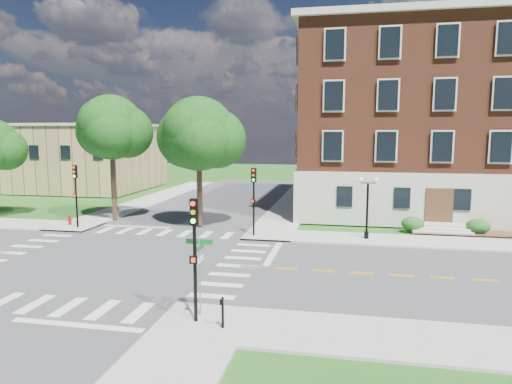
% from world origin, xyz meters
% --- Properties ---
extents(ground, '(160.00, 160.00, 0.00)m').
position_xyz_m(ground, '(0.00, 0.00, 0.00)').
color(ground, '#215618').
rests_on(ground, ground).
extents(road_ew, '(90.00, 12.00, 0.01)m').
position_xyz_m(road_ew, '(0.00, 0.00, 0.01)').
color(road_ew, '#3D3D3F').
rests_on(road_ew, ground).
extents(road_ns, '(12.00, 90.00, 0.01)m').
position_xyz_m(road_ns, '(0.00, 0.00, 0.01)').
color(road_ns, '#3D3D3F').
rests_on(road_ns, ground).
extents(sidewalk_ne, '(34.00, 34.00, 0.12)m').
position_xyz_m(sidewalk_ne, '(15.38, 15.38, 0.06)').
color(sidewalk_ne, '#9E9B93').
rests_on(sidewalk_ne, ground).
extents(sidewalk_nw, '(34.00, 34.00, 0.12)m').
position_xyz_m(sidewalk_nw, '(-15.38, 15.38, 0.06)').
color(sidewalk_nw, '#9E9B93').
rests_on(sidewalk_nw, ground).
extents(crosswalk_east, '(2.20, 10.20, 0.02)m').
position_xyz_m(crosswalk_east, '(7.20, 0.00, 0.00)').
color(crosswalk_east, silver).
rests_on(crosswalk_east, ground).
extents(stop_bar_east, '(0.40, 5.50, 0.00)m').
position_xyz_m(stop_bar_east, '(8.80, 3.00, 0.00)').
color(stop_bar_east, silver).
rests_on(stop_bar_east, ground).
extents(main_building, '(30.60, 22.40, 16.50)m').
position_xyz_m(main_building, '(24.00, 21.99, 8.34)').
color(main_building, '#A6A292').
rests_on(main_building, ground).
extents(secondary_building, '(20.40, 15.40, 8.30)m').
position_xyz_m(secondary_building, '(-22.00, 30.00, 4.28)').
color(secondary_building, '#8F794F').
rests_on(secondary_building, ground).
extents(tree_c, '(5.32, 5.32, 10.32)m').
position_xyz_m(tree_c, '(-5.92, 10.83, 7.74)').
color(tree_c, '#322119').
rests_on(tree_c, ground).
extents(tree_d, '(5.69, 5.69, 9.99)m').
position_xyz_m(tree_d, '(1.93, 9.71, 7.24)').
color(tree_d, '#322119').
rests_on(tree_d, ground).
extents(traffic_signal_se, '(0.37, 0.43, 4.80)m').
position_xyz_m(traffic_signal_se, '(7.47, -7.79, 3.19)').
color(traffic_signal_se, black).
rests_on(traffic_signal_se, ground).
extents(traffic_signal_ne, '(0.38, 0.45, 4.80)m').
position_xyz_m(traffic_signal_ne, '(6.74, 7.14, 3.19)').
color(traffic_signal_ne, black).
rests_on(traffic_signal_ne, ground).
extents(traffic_signal_nw, '(0.35, 0.39, 4.80)m').
position_xyz_m(traffic_signal_nw, '(-7.09, 7.21, 3.19)').
color(traffic_signal_nw, black).
rests_on(traffic_signal_nw, ground).
extents(twin_lamp_west, '(1.36, 0.36, 4.23)m').
position_xyz_m(twin_lamp_west, '(14.54, 7.72, 2.52)').
color(twin_lamp_west, black).
rests_on(twin_lamp_west, ground).
extents(street_sign_pole, '(1.10, 1.10, 3.10)m').
position_xyz_m(street_sign_pole, '(7.45, -7.15, 2.31)').
color(street_sign_pole, gray).
rests_on(street_sign_pole, ground).
extents(push_button_post, '(0.14, 0.21, 1.20)m').
position_xyz_m(push_button_post, '(8.66, -8.21, 0.80)').
color(push_button_post, black).
rests_on(push_button_post, ground).
extents(fire_hydrant, '(0.35, 0.35, 0.75)m').
position_xyz_m(fire_hydrant, '(-8.32, 8.07, 0.46)').
color(fire_hydrant, '#980E0B').
rests_on(fire_hydrant, ground).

